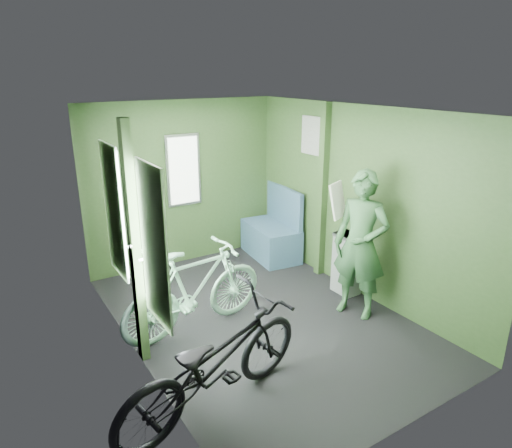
{
  "coord_description": "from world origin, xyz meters",
  "views": [
    {
      "loc": [
        -2.49,
        -3.81,
        2.67
      ],
      "look_at": [
        0.0,
        0.1,
        1.1
      ],
      "focal_mm": 32.0,
      "sensor_mm": 36.0,
      "label": 1
    }
  ],
  "objects_px": {
    "bicycle_black": "(217,412)",
    "passenger": "(360,245)",
    "bicycle_mint": "(197,331)",
    "bench_seat": "(272,237)",
    "waste_box": "(347,264)"
  },
  "relations": [
    {
      "from": "bicycle_black",
      "to": "passenger",
      "type": "relative_size",
      "value": 1.1
    },
    {
      "from": "bicycle_mint",
      "to": "bench_seat",
      "type": "height_order",
      "value": "bench_seat"
    },
    {
      "from": "bench_seat",
      "to": "waste_box",
      "type": "bearing_deg",
      "value": -78.83
    },
    {
      "from": "bicycle_mint",
      "to": "passenger",
      "type": "relative_size",
      "value": 0.99
    },
    {
      "from": "passenger",
      "to": "bench_seat",
      "type": "distance_m",
      "value": 2.0
    },
    {
      "from": "bicycle_black",
      "to": "bench_seat",
      "type": "relative_size",
      "value": 1.78
    },
    {
      "from": "bicycle_black",
      "to": "bicycle_mint",
      "type": "distance_m",
      "value": 1.26
    },
    {
      "from": "bicycle_black",
      "to": "bicycle_mint",
      "type": "relative_size",
      "value": 1.11
    },
    {
      "from": "bicycle_black",
      "to": "waste_box",
      "type": "bearing_deg",
      "value": -79.56
    },
    {
      "from": "bicycle_black",
      "to": "waste_box",
      "type": "xyz_separation_m",
      "value": [
        2.38,
        1.02,
        0.39
      ]
    },
    {
      "from": "passenger",
      "to": "waste_box",
      "type": "xyz_separation_m",
      "value": [
        0.26,
        0.45,
        -0.45
      ]
    },
    {
      "from": "bicycle_mint",
      "to": "waste_box",
      "type": "bearing_deg",
      "value": -100.43
    },
    {
      "from": "waste_box",
      "to": "bench_seat",
      "type": "distance_m",
      "value": 1.48
    },
    {
      "from": "passenger",
      "to": "bicycle_mint",
      "type": "bearing_deg",
      "value": -133.93
    },
    {
      "from": "bicycle_black",
      "to": "passenger",
      "type": "distance_m",
      "value": 2.35
    }
  ]
}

